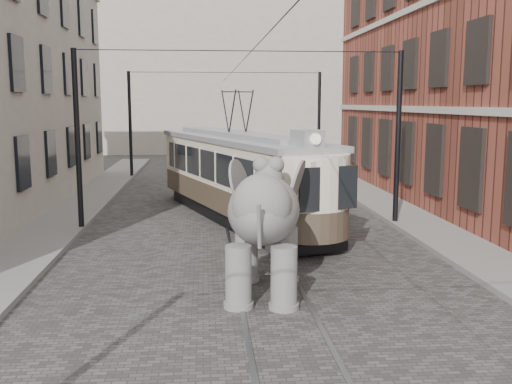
{
  "coord_description": "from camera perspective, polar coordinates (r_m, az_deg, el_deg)",
  "views": [
    {
      "loc": [
        -1.46,
        -13.7,
        4.27
      ],
      "look_at": [
        -0.21,
        0.4,
        2.1
      ],
      "focal_mm": 41.12,
      "sensor_mm": 36.0,
      "label": 1
    }
  ],
  "objects": [
    {
      "name": "ground",
      "position": [
        14.42,
        0.98,
        -8.5
      ],
      "size": [
        120.0,
        120.0,
        0.0
      ],
      "primitive_type": "plane",
      "color": "#4A4644"
    },
    {
      "name": "tram_rails",
      "position": [
        14.42,
        0.98,
        -8.46
      ],
      "size": [
        1.54,
        80.0,
        0.02
      ],
      "primitive_type": null,
      "color": "slate",
      "rests_on": "ground"
    },
    {
      "name": "sidewalk_right",
      "position": [
        16.16,
        22.83,
        -7.03
      ],
      "size": [
        2.0,
        60.0,
        0.15
      ],
      "primitive_type": "cube",
      "color": "slate",
      "rests_on": "ground"
    },
    {
      "name": "distant_block",
      "position": [
        53.79,
        -3.58,
        11.59
      ],
      "size": [
        28.0,
        10.0,
        14.0
      ],
      "primitive_type": "cube",
      "color": "gray",
      "rests_on": "ground"
    },
    {
      "name": "catenary",
      "position": [
        18.79,
        -1.21,
        4.83
      ],
      "size": [
        11.0,
        30.2,
        6.0
      ],
      "primitive_type": null,
      "color": "black",
      "rests_on": "ground"
    },
    {
      "name": "tram",
      "position": [
        21.3,
        -1.81,
        3.52
      ],
      "size": [
        6.09,
        11.98,
        4.69
      ],
      "primitive_type": null,
      "rotation": [
        0.0,
        0.0,
        0.33
      ],
      "color": "beige",
      "rests_on": "ground"
    },
    {
      "name": "elephant",
      "position": [
        13.02,
        0.77,
        -3.65
      ],
      "size": [
        3.42,
        5.21,
        2.97
      ],
      "primitive_type": null,
      "rotation": [
        0.0,
        0.0,
        -0.16
      ],
      "color": "slate",
      "rests_on": "ground"
    }
  ]
}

